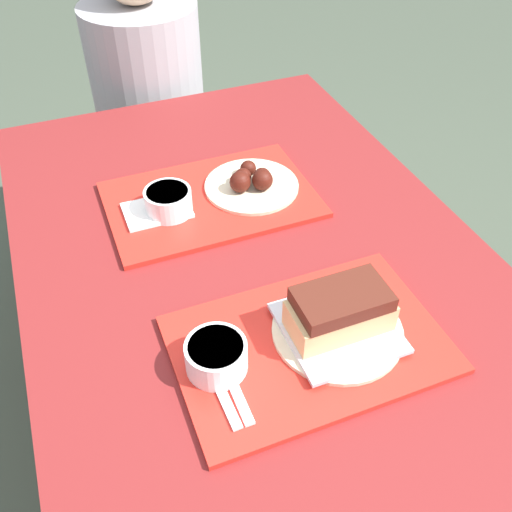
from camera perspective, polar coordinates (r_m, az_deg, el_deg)
name	(u,v)px	position (r m, az deg, el deg)	size (l,w,h in m)	color
ground_plane	(265,467)	(1.70, 0.89, -20.36)	(12.00, 12.00, 0.00)	#424C3D
picnic_table	(268,311)	(1.16, 1.22, -5.56)	(0.91, 1.56, 0.74)	maroon
picnic_bench_far	(159,164)	(2.07, -9.72, 9.02)	(0.86, 0.28, 0.46)	maroon
tray_near	(306,345)	(0.98, 5.06, -8.84)	(0.45, 0.30, 0.01)	red
tray_far	(211,200)	(1.28, -4.53, 5.65)	(0.45, 0.30, 0.01)	red
bowl_coleslaw_near	(216,355)	(0.92, -4.00, -9.87)	(0.10, 0.10, 0.05)	white
brisket_sandwich_plate	(339,317)	(0.97, 8.33, -6.09)	(0.23, 0.23, 0.10)	beige
plastic_fork_near	(218,385)	(0.92, -3.82, -12.73)	(0.02, 0.17, 0.00)	white
plastic_knife_near	(231,380)	(0.92, -2.51, -12.33)	(0.02, 0.17, 0.00)	white
condiment_packet	(303,310)	(1.02, 4.73, -5.36)	(0.04, 0.03, 0.01)	#3F3F47
bowl_coleslaw_far	(168,200)	(1.23, -8.77, 5.53)	(0.10, 0.10, 0.05)	white
wings_plate_far	(251,182)	(1.29, -0.46, 7.43)	(0.21, 0.21, 0.06)	beige
napkin_far	(157,210)	(1.25, -9.87, 4.52)	(0.14, 0.10, 0.01)	white
person_seated_across	(147,70)	(1.90, -10.87, 17.80)	(0.35, 0.35, 0.67)	#9E9EA3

